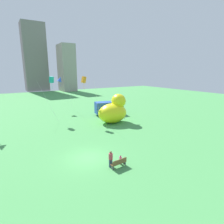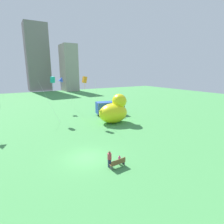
{
  "view_description": "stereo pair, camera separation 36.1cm",
  "coord_description": "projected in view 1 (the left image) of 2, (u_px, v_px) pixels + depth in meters",
  "views": [
    {
      "loc": [
        -7.18,
        -16.46,
        9.23
      ],
      "look_at": [
        5.2,
        3.45,
        3.82
      ],
      "focal_mm": 28.67,
      "sensor_mm": 36.0,
      "label": 1
    },
    {
      "loc": [
        -6.88,
        -16.65,
        9.23
      ],
      "look_at": [
        5.2,
        3.45,
        3.82
      ],
      "focal_mm": 28.67,
      "sensor_mm": 36.0,
      "label": 2
    }
  ],
  "objects": [
    {
      "name": "ground_plane",
      "position": [
        88.0,
        158.0,
        19.39
      ],
      "size": [
        140.0,
        140.0,
        0.0
      ],
      "primitive_type": "plane",
      "color": "#48974E"
    },
    {
      "name": "park_bench",
      "position": [
        119.0,
        163.0,
        17.42
      ],
      "size": [
        1.71,
        0.58,
        0.9
      ],
      "color": "brown",
      "rests_on": "ground"
    },
    {
      "name": "person_adult",
      "position": [
        111.0,
        158.0,
        17.44
      ],
      "size": [
        0.4,
        0.4,
        1.64
      ],
      "color": "#38476B",
      "rests_on": "ground"
    },
    {
      "name": "person_child",
      "position": [
        120.0,
        159.0,
        18.02
      ],
      "size": [
        0.23,
        0.23,
        0.96
      ],
      "color": "silver",
      "rests_on": "ground"
    },
    {
      "name": "giant_inflatable_duck",
      "position": [
        114.0,
        111.0,
        32.31
      ],
      "size": [
        6.25,
        4.01,
        5.18
      ],
      "color": "yellow",
      "rests_on": "ground"
    },
    {
      "name": "box_truck",
      "position": [
        108.0,
        108.0,
        38.08
      ],
      "size": [
        6.24,
        3.52,
        2.85
      ],
      "color": "#264CA5",
      "rests_on": "ground"
    },
    {
      "name": "kite_teal",
      "position": [
        51.0,
        80.0,
        32.93
      ],
      "size": [
        3.12,
        3.16,
        8.23
      ],
      "color": "silver",
      "rests_on": "ground"
    },
    {
      "name": "kite_orange",
      "position": [
        84.0,
        80.0,
        31.64
      ],
      "size": [
        3.77,
        3.75,
        8.32
      ],
      "color": "silver",
      "rests_on": "ground"
    },
    {
      "name": "kite_blue",
      "position": [
        60.0,
        79.0,
        41.02
      ],
      "size": [
        3.64,
        3.75,
        8.06
      ],
      "color": "silver",
      "rests_on": "ground"
    }
  ]
}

